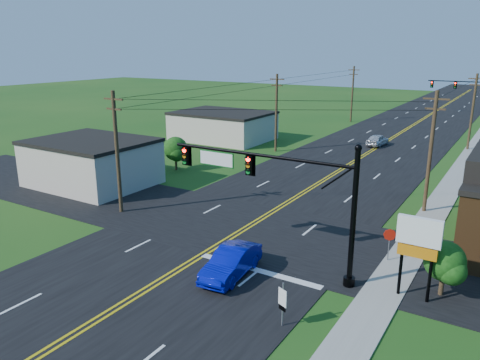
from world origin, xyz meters
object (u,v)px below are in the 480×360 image
Objects in this scene: blue_car at (231,263)px; stop_sign at (389,238)px; route_sign at (282,301)px; signal_mast_far at (460,90)px; signal_mast_main at (274,185)px.

stop_sign is (6.70, 6.24, 0.68)m from blue_car.
signal_mast_far is at bearing 116.40° from route_sign.
blue_car is 5.31m from route_sign.
signal_mast_far reaches higher than blue_car.
blue_car is (-1.41, -74.26, -3.78)m from signal_mast_far.
signal_mast_main is at bearing 54.73° from blue_car.
signal_mast_main and signal_mast_far have the same top height.
signal_mast_far is 74.37m from blue_car.
signal_mast_main is 72.00m from signal_mast_far.
route_sign is (4.47, -2.83, 0.48)m from blue_car.
signal_mast_far is 77.22m from route_sign.
route_sign is (3.06, -77.09, -3.31)m from signal_mast_far.
signal_mast_main is at bearing 145.99° from route_sign.
signal_mast_main reaches higher than route_sign.
signal_mast_far is (0.10, 72.00, -0.20)m from signal_mast_main.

